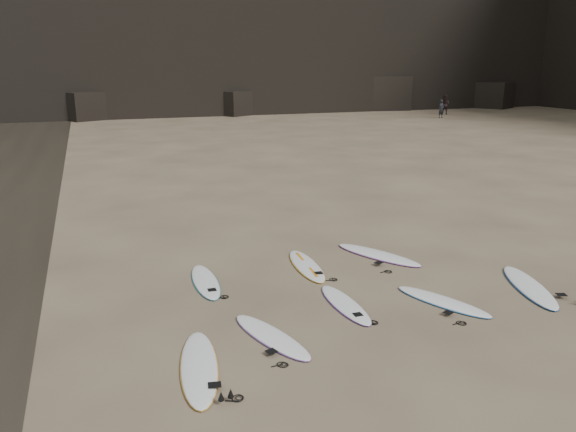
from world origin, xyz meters
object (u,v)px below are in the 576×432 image
surfboard_7 (378,254)px  surfboard_3 (443,301)px  surfboard_0 (199,366)px  surfboard_1 (271,336)px  surfboard_4 (529,286)px  person_b (445,105)px  person_a (441,109)px  surfboard_2 (345,304)px  surfboard_5 (205,281)px  surfboard_6 (306,265)px

surfboard_7 → surfboard_3: bearing=-119.4°
surfboard_0 → surfboard_1: (1.52, 0.64, -0.01)m
surfboard_0 → surfboard_4: surfboard_4 is taller
surfboard_1 → surfboard_7: surfboard_7 is taller
surfboard_4 → surfboard_7: 3.89m
surfboard_4 → person_b: 45.72m
person_a → surfboard_2: bearing=-136.1°
surfboard_4 → person_b: size_ratio=1.39×
surfboard_1 → surfboard_7: 5.45m
surfboard_5 → surfboard_6: size_ratio=0.94×
surfboard_2 → person_a: person_a is taller
surfboard_2 → surfboard_3: (2.08, -0.58, 0.00)m
surfboard_2 → person_a: 43.94m
surfboard_1 → surfboard_6: (2.05, 3.37, 0.00)m
surfboard_0 → surfboard_2: bearing=32.6°
surfboard_5 → person_b: bearing=50.5°
surfboard_2 → surfboard_6: (0.08, 2.50, 0.00)m
surfboard_2 → person_b: bearing=52.5°
surfboard_3 → person_b: (26.85, 38.64, 0.92)m
surfboard_5 → surfboard_7: surfboard_7 is taller
surfboard_5 → surfboard_7: 4.82m
surfboard_0 → person_a: size_ratio=1.53×
surfboard_1 → surfboard_2: 2.15m
surfboard_6 → person_b: bearing=55.5°
surfboard_2 → person_b: person_b is taller
surfboard_3 → surfboard_7: size_ratio=0.87×
surfboard_3 → surfboard_6: bearing=98.7°
surfboard_6 → surfboard_2: bearing=-87.3°
surfboard_0 → surfboard_1: bearing=32.2°
surfboard_6 → person_b: (28.85, 35.55, 0.92)m
surfboard_0 → surfboard_1: surfboard_0 is taller
surfboard_2 → surfboard_4: 4.51m
surfboard_4 → surfboard_5: size_ratio=1.16×
surfboard_1 → surfboard_5: 3.24m
surfboard_2 → surfboard_7: size_ratio=0.83×
surfboard_0 → person_a: bearing=60.0°
surfboard_0 → surfboard_6: (3.56, 4.01, -0.00)m
surfboard_1 → surfboard_4: size_ratio=0.87×
surfboard_1 → surfboard_5: bearing=83.3°
surfboard_4 → surfboard_5: bearing=177.5°
surfboard_6 → surfboard_3: bearing=-52.5°
surfboard_6 → surfboard_7: (2.14, 0.12, 0.00)m
surfboard_4 → surfboard_6: surfboard_4 is taller
surfboard_2 → surfboard_0: bearing=-156.9°
surfboard_3 → person_a: person_a is taller
surfboard_0 → person_a: (29.92, 36.59, 0.80)m
surfboard_1 → person_b: (30.90, 38.92, 0.92)m
surfboard_0 → surfboard_7: surfboard_7 is taller
surfboard_3 → surfboard_4: size_ratio=0.86×
surfboard_1 → person_b: 49.70m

